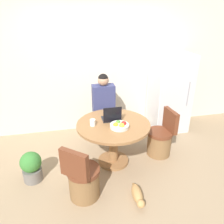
{
  "coord_description": "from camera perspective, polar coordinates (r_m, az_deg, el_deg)",
  "views": [
    {
      "loc": [
        -0.58,
        -2.69,
        2.27
      ],
      "look_at": [
        0.08,
        0.31,
        0.87
      ],
      "focal_mm": 35.0,
      "sensor_mm": 36.0,
      "label": 1
    }
  ],
  "objects": [
    {
      "name": "dining_table",
      "position": [
        3.45,
        0.36,
        -5.78
      ],
      "size": [
        1.14,
        1.14,
        0.72
      ],
      "color": "olive",
      "rests_on": "ground_plane"
    },
    {
      "name": "wall_back",
      "position": [
        4.38,
        -4.54,
        11.6
      ],
      "size": [
        7.0,
        0.06,
        2.6
      ],
      "color": "beige",
      "rests_on": "ground_plane"
    },
    {
      "name": "cat",
      "position": [
        3.1,
        6.69,
        -20.73
      ],
      "size": [
        0.16,
        0.47,
        0.15
      ],
      "rotation": [
        0.0,
        0.0,
        4.63
      ],
      "color": "tan",
      "rests_on": "ground_plane"
    },
    {
      "name": "person_seated",
      "position": [
        4.06,
        -2.32,
        1.89
      ],
      "size": [
        0.4,
        0.37,
        1.31
      ],
      "rotation": [
        0.0,
        0.0,
        3.14
      ],
      "color": "#2D2D38",
      "rests_on": "ground_plane"
    },
    {
      "name": "fruit_bowl",
      "position": [
        3.22,
        2.03,
        -3.55
      ],
      "size": [
        0.28,
        0.28,
        0.1
      ],
      "color": "beige",
      "rests_on": "dining_table"
    },
    {
      "name": "chair_right_side",
      "position": [
        3.88,
        12.54,
        -7.14
      ],
      "size": [
        0.44,
        0.43,
        0.81
      ],
      "rotation": [
        0.0,
        0.0,
        -1.5
      ],
      "color": "brown",
      "rests_on": "ground_plane"
    },
    {
      "name": "refrigerator",
      "position": [
        4.61,
        14.77,
        4.87
      ],
      "size": [
        0.72,
        0.68,
        1.58
      ],
      "color": "silver",
      "rests_on": "ground_plane"
    },
    {
      "name": "potted_plant",
      "position": [
        3.47,
        -20.3,
        -13.16
      ],
      "size": [
        0.3,
        0.3,
        0.47
      ],
      "color": "slate",
      "rests_on": "ground_plane"
    },
    {
      "name": "chair_near_left_corner",
      "position": [
        3.02,
        -7.55,
        -17.26
      ],
      "size": [
        0.5,
        0.5,
        0.81
      ],
      "rotation": [
        0.0,
        0.0,
        2.44
      ],
      "color": "brown",
      "rests_on": "ground_plane"
    },
    {
      "name": "coffee_cup",
      "position": [
        3.29,
        -5.06,
        -2.78
      ],
      "size": [
        0.08,
        0.08,
        0.1
      ],
      "color": "white",
      "rests_on": "dining_table"
    },
    {
      "name": "ground_plane",
      "position": [
        3.57,
        -0.14,
        -15.05
      ],
      "size": [
        12.0,
        12.0,
        0.0
      ],
      "primitive_type": "plane",
      "color": "#9E8466"
    },
    {
      "name": "laptop",
      "position": [
        3.43,
        -0.12,
        -1.4
      ],
      "size": [
        0.29,
        0.23,
        0.25
      ],
      "rotation": [
        0.0,
        0.0,
        3.14
      ],
      "color": "#232328",
      "rests_on": "dining_table"
    }
  ]
}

